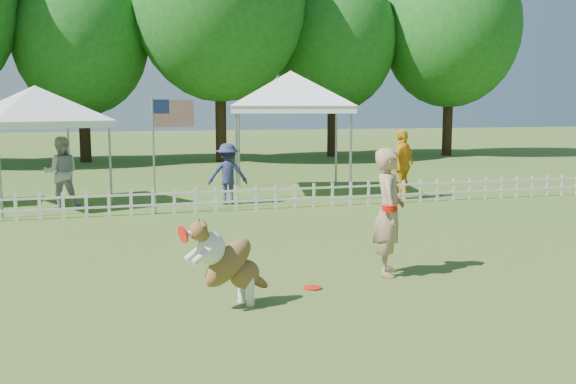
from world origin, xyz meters
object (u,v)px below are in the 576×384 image
object	(u,v)px
dog	(229,262)
canopy_tent_right	(291,134)
flag_pole	(154,156)
spectator_b	(228,174)
spectator_a	(61,172)
handler	(389,212)
spectator_c	(402,164)
canopy_tent_left	(38,148)
frisbee_on_turf	(312,288)

from	to	relation	value
dog	canopy_tent_right	distance (m)	11.04
flag_pole	spectator_b	xyz separation A→B (m)	(1.95, 0.98, -0.58)
canopy_tent_right	spectator_a	distance (m)	6.48
handler	spectator_c	bearing A→B (deg)	-5.08
canopy_tent_left	canopy_tent_right	xyz separation A→B (m)	(6.89, 0.67, 0.25)
canopy_tent_left	flag_pole	size ratio (longest dim) A/B	1.09
dog	canopy_tent_left	xyz separation A→B (m)	(-3.00, 9.60, 0.91)
dog	canopy_tent_left	world-z (taller)	canopy_tent_left
handler	flag_pole	world-z (taller)	flag_pole
spectator_b	spectator_a	bearing A→B (deg)	0.87
flag_pole	spectator_b	world-z (taller)	flag_pole
handler	flag_pole	distance (m)	7.29
spectator_a	spectator_c	distance (m)	8.96
canopy_tent_left	flag_pole	distance (m)	3.39
spectator_a	canopy_tent_left	bearing A→B (deg)	-41.19
spectator_c	canopy_tent_left	bearing A→B (deg)	-43.00
canopy_tent_left	canopy_tent_right	bearing A→B (deg)	-18.44
handler	frisbee_on_turf	size ratio (longest dim) A/B	7.53
frisbee_on_turf	flag_pole	world-z (taller)	flag_pole
spectator_b	spectator_c	distance (m)	4.82
spectator_b	canopy_tent_left	bearing A→B (deg)	-3.99
spectator_b	spectator_c	size ratio (longest dim) A/B	0.83
canopy_tent_left	flag_pole	bearing A→B (deg)	-60.69
frisbee_on_turf	spectator_b	size ratio (longest dim) A/B	0.16
canopy_tent_left	handler	bearing A→B (deg)	-81.22
canopy_tent_right	spectator_a	bearing A→B (deg)	-156.26
handler	spectator_c	xyz separation A→B (m)	(3.87, 7.30, -0.01)
handler	spectator_b	size ratio (longest dim) A/B	1.21
handler	flag_pole	size ratio (longest dim) A/B	0.70
dog	canopy_tent_left	distance (m)	10.10
dog	canopy_tent_left	size ratio (longest dim) A/B	0.39
spectator_a	frisbee_on_turf	bearing A→B (deg)	112.81
handler	dog	xyz separation A→B (m)	(-2.60, -0.90, -0.38)
canopy_tent_left	spectator_c	size ratio (longest dim) A/B	1.57
dog	spectator_b	distance (m)	8.72
frisbee_on_turf	spectator_a	size ratio (longest dim) A/B	0.14
frisbee_on_turf	canopy_tent_right	xyz separation A→B (m)	(2.62, 9.78, 1.72)
dog	spectator_c	xyz separation A→B (m)	(6.48, 8.20, 0.37)
canopy_tent_right	spectator_b	xyz separation A→B (m)	(-2.22, -1.72, -0.95)
frisbee_on_turf	spectator_c	size ratio (longest dim) A/B	0.13
flag_pole	handler	bearing A→B (deg)	-74.67
canopy_tent_left	dog	bearing A→B (deg)	-96.63
frisbee_on_turf	flag_pole	distance (m)	7.38
spectator_a	flag_pole	bearing A→B (deg)	143.98
spectator_a	spectator_c	bearing A→B (deg)	173.67
canopy_tent_left	spectator_a	world-z (taller)	canopy_tent_left
spectator_c	dog	bearing A→B (deg)	17.12
dog	spectator_a	bearing A→B (deg)	84.65
dog	spectator_a	world-z (taller)	spectator_a
canopy_tent_right	spectator_b	distance (m)	2.96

